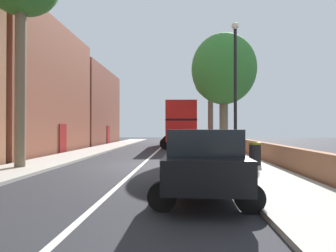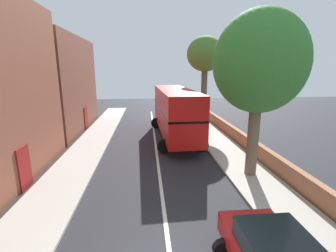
{
  "view_description": "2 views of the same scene",
  "coord_description": "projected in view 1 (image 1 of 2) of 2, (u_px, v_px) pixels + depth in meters",
  "views": [
    {
      "loc": [
        1.98,
        -13.04,
        1.78
      ],
      "look_at": [
        0.76,
        10.53,
        1.99
      ],
      "focal_mm": 29.4,
      "sensor_mm": 36.0,
      "label": 1
    },
    {
      "loc": [
        -0.62,
        -5.12,
        5.61
      ],
      "look_at": [
        0.78,
        10.24,
        1.94
      ],
      "focal_mm": 25.46,
      "sensor_mm": 36.0,
      "label": 2
    }
  ],
  "objects": [
    {
      "name": "ground_plane",
      "position": [
        141.0,
        166.0,
        13.11
      ],
      "size": [
        84.0,
        84.0,
        0.0
      ],
      "primitive_type": "plane",
      "color": "#28282D"
    },
    {
      "name": "road_centre_line",
      "position": [
        141.0,
        166.0,
        13.11
      ],
      "size": [
        0.16,
        54.0,
        0.01
      ],
      "primitive_type": "cube",
      "color": "silver",
      "rests_on": "ground"
    },
    {
      "name": "sidewalk_left",
      "position": [
        41.0,
        164.0,
        13.36
      ],
      "size": [
        2.6,
        60.0,
        0.12
      ],
      "primitive_type": "cube",
      "color": "#B2ADA3",
      "rests_on": "ground"
    },
    {
      "name": "sidewalk_right",
      "position": [
        245.0,
        165.0,
        12.85
      ],
      "size": [
        2.6,
        60.0,
        0.12
      ],
      "primitive_type": "cube",
      "color": "#B2ADA3",
      "rests_on": "ground"
    },
    {
      "name": "boundary_wall_right",
      "position": [
        278.0,
        156.0,
        12.78
      ],
      "size": [
        0.36,
        54.0,
        1.02
      ],
      "primitive_type": "cube",
      "color": "#9E6647",
      "rests_on": "ground"
    },
    {
      "name": "double_decker_bus",
      "position": [
        179.0,
        123.0,
        27.03
      ],
      "size": [
        3.84,
        10.82,
        4.06
      ],
      "color": "red",
      "rests_on": "ground"
    },
    {
      "name": "parked_car_red_right_0",
      "position": [
        194.0,
        146.0,
        12.55
      ],
      "size": [
        2.47,
        3.91,
        1.69
      ],
      "color": "#AD1919",
      "rests_on": "ground"
    },
    {
      "name": "parked_car_black_right_1",
      "position": [
        202.0,
        159.0,
        7.06
      ],
      "size": [
        2.54,
        4.15,
        1.75
      ],
      "color": "black",
      "rests_on": "ground"
    },
    {
      "name": "street_tree_right_1",
      "position": [
        210.0,
        84.0,
        31.81
      ],
      "size": [
        3.62,
        3.62,
        8.7
      ],
      "color": "brown",
      "rests_on": "sidewalk_right"
    },
    {
      "name": "street_tree_right_3",
      "position": [
        224.0,
        70.0,
        19.28
      ],
      "size": [
        4.51,
        4.51,
        8.32
      ],
      "color": "brown",
      "rests_on": "sidewalk_right"
    },
    {
      "name": "lamppost_right",
      "position": [
        235.0,
        82.0,
        12.01
      ],
      "size": [
        0.32,
        0.32,
        6.31
      ],
      "color": "black",
      "rests_on": "sidewalk_right"
    },
    {
      "name": "litter_bin_right",
      "position": [
        255.0,
        153.0,
        12.54
      ],
      "size": [
        0.55,
        0.55,
        1.02
      ],
      "color": "black",
      "rests_on": "sidewalk_right"
    }
  ]
}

